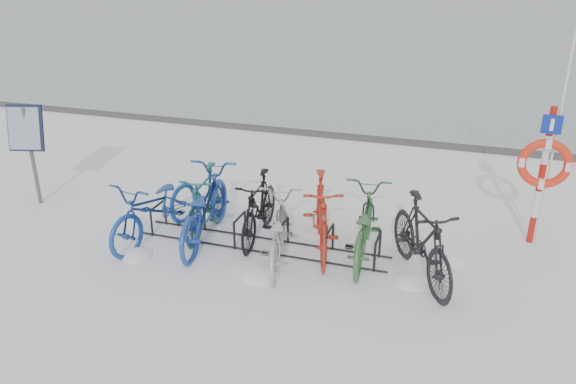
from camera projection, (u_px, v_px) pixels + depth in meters
name	position (u px, v px, depth m)	size (l,w,h in m)	color
ground	(262.00, 246.00, 8.74)	(900.00, 900.00, 0.00)	white
quay_edge	(346.00, 137.00, 13.89)	(400.00, 0.25, 0.10)	#3F3F42
bike_rack	(261.00, 235.00, 8.67)	(4.00, 0.48, 0.46)	black
info_board	(27.00, 134.00, 9.74)	(0.65, 0.38, 1.83)	#595B5E
lifebuoy_station	(545.00, 164.00, 8.30)	(0.76, 0.22, 3.97)	#AD170D
bike_0	(156.00, 206.00, 8.81)	(0.72, 2.08, 1.09)	#194195
bike_1	(206.00, 199.00, 9.06)	(0.51, 1.82, 1.09)	#1D585F
bike_2	(204.00, 206.00, 8.75)	(0.76, 2.19, 1.15)	#1E409F
bike_3	(259.00, 206.00, 8.84)	(0.51, 1.79, 1.08)	black
bike_4	(277.00, 230.00, 8.17)	(0.65, 1.88, 0.99)	#A5A8AD
bike_5	(321.00, 213.00, 8.42)	(0.56, 2.00, 1.20)	#AB2A19
bike_6	(363.00, 223.00, 8.29)	(0.70, 2.01, 1.05)	#336535
bike_7	(422.00, 238.00, 7.70)	(0.56, 1.98, 1.19)	black
snow_drifts	(295.00, 256.00, 8.46)	(5.65, 2.00, 0.19)	white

